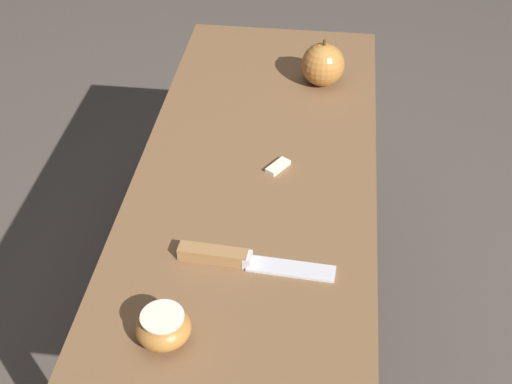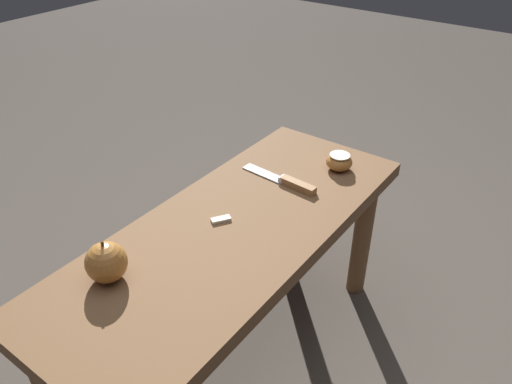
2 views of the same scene
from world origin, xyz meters
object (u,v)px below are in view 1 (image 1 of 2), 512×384
Objects in this scene: knife at (233,258)px; apple_whole at (323,64)px; wooden_bench at (257,202)px; apple_cut at (163,327)px.

knife is 2.41× the size of apple_whole.
apple_whole reaches higher than knife.
knife reaches higher than wooden_bench.
apple_cut is (-0.68, 0.17, -0.02)m from apple_whole.
wooden_bench is 14.08× the size of apple_cut.
wooden_bench is 0.25m from knife.
knife is at bearing -24.51° from apple_cut.
apple_whole is at bearing -14.31° from apple_cut.
apple_whole is at bearing 82.35° from knife.
apple_cut is (-0.39, 0.08, 0.11)m from wooden_bench.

